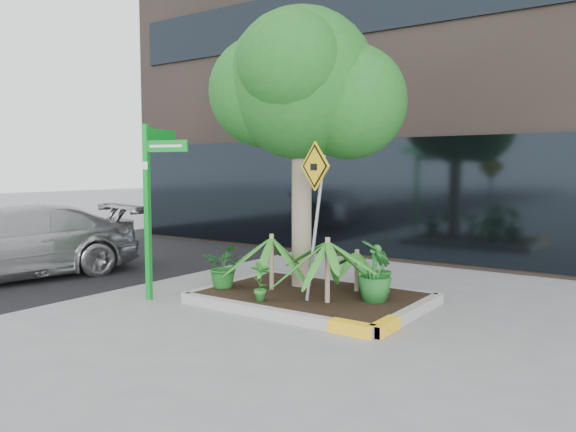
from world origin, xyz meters
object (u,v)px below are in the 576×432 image
Objects in this scene: tree at (302,84)px; cattle_sign at (315,194)px; street_sign_post at (152,192)px; parked_car at (9,244)px.

tree reaches higher than cattle_sign.
cattle_sign is at bearing 7.81° from street_sign_post.
tree is 1.99m from cattle_sign.
street_sign_post is 2.59m from cattle_sign.
cattle_sign is (0.74, -0.77, -1.68)m from tree.
parked_car is at bearing 176.91° from street_sign_post.
tree is at bearing 157.73° from cattle_sign.
parked_car is 3.53m from street_sign_post.
tree is 6.11m from parked_car.
street_sign_post reaches higher than cattle_sign.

